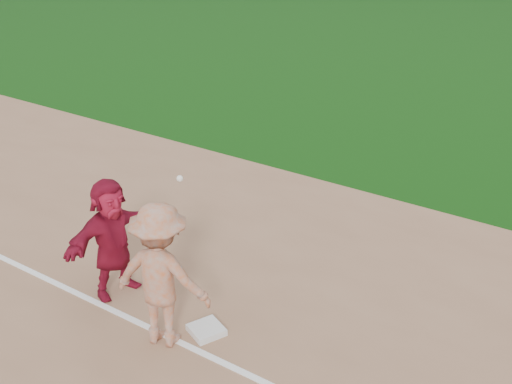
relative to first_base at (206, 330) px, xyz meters
The scene contains 5 objects.
ground 0.66m from the first_base, 138.99° to the left, with size 160.00×160.00×0.00m, color #0F3E0C.
foul_line 0.62m from the first_base, 142.91° to the right, with size 60.00×0.10×0.01m, color white.
first_base is the anchor object (origin of this frame).
base_runner 1.97m from the first_base, behind, with size 1.73×0.55×1.86m, color maroon.
first_base_play 1.13m from the first_base, 131.74° to the right, with size 1.48×1.09×2.28m.
Camera 1 is at (5.14, -5.97, 5.59)m, focal length 45.00 mm.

